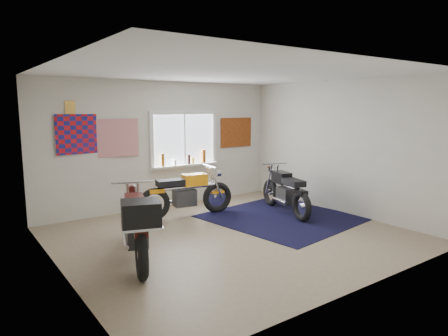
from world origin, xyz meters
TOP-DOWN VIEW (x-y plane):
  - ground at (0.00, 0.00)m, footprint 5.50×5.50m
  - room_shell at (0.00, 0.00)m, footprint 5.50×5.50m
  - navy_rug at (1.45, 0.32)m, footprint 2.83×2.92m
  - window_assembly at (0.50, 2.47)m, footprint 1.66×0.17m
  - oil_bottles at (0.57, 2.40)m, footprint 1.12×0.09m
  - flag_display at (-1.90, 2.48)m, footprint 1.60×0.10m
  - triumph_poster at (1.95, 2.48)m, footprint 0.90×0.03m
  - yellow_triumph at (-0.02, 1.50)m, footprint 1.98×0.60m
  - black_chrome_bike at (1.75, 0.54)m, footprint 0.74×1.88m
  - maroon_tourer at (-1.81, -0.23)m, footprint 1.01×2.04m

SIDE VIEW (x-z plane):
  - ground at x=0.00m, z-range 0.00..0.00m
  - navy_rug at x=1.45m, z-range 0.00..0.01m
  - black_chrome_bike at x=1.75m, z-range -0.06..0.92m
  - yellow_triumph at x=-0.02m, z-range -0.06..0.94m
  - maroon_tourer at x=-1.81m, z-range 0.02..1.07m
  - oil_bottles at x=0.57m, z-range 0.88..1.18m
  - window_assembly at x=0.50m, z-range 0.74..2.00m
  - triumph_poster at x=1.95m, z-range 1.20..1.90m
  - room_shell at x=0.00m, z-range -1.11..4.39m
  - flag_display at x=-1.90m, z-range 1.56..2.73m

